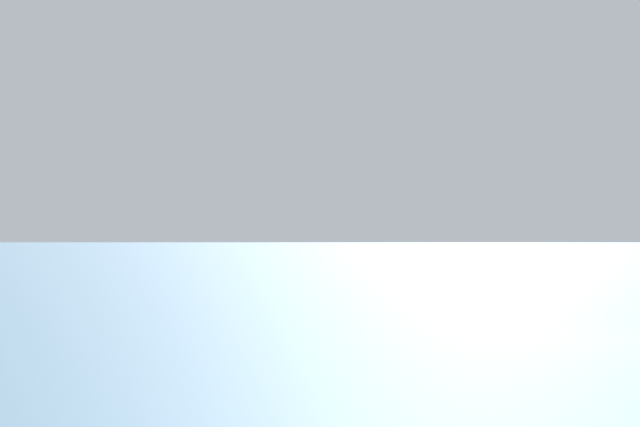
# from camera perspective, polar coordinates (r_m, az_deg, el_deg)

# --- Properties ---
(distant_headland) EXTENTS (1125.14, 743.39, 23.14)m
(distant_headland) POSITION_cam_1_polar(r_m,az_deg,el_deg) (1465.05, -9.87, -0.99)
(distant_headland) COLOR #756B56
(distant_headland) RESTS_ON ground_plane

